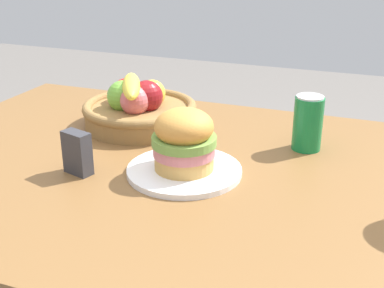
% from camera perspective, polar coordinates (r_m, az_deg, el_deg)
% --- Properties ---
extents(dining_table, '(1.40, 0.90, 0.75)m').
position_cam_1_polar(dining_table, '(1.11, 0.47, -7.63)').
color(dining_table, brown).
rests_on(dining_table, ground_plane).
extents(plate, '(0.24, 0.24, 0.01)m').
position_cam_1_polar(plate, '(1.04, -0.87, -3.01)').
color(plate, white).
rests_on(plate, dining_table).
extents(sandwich, '(0.13, 0.13, 0.13)m').
position_cam_1_polar(sandwich, '(1.02, -0.90, 0.49)').
color(sandwich, tan).
rests_on(sandwich, plate).
extents(soda_can, '(0.07, 0.07, 0.13)m').
position_cam_1_polar(soda_can, '(1.17, 12.88, 2.31)').
color(soda_can, '#147238').
rests_on(soda_can, dining_table).
extents(fruit_basket, '(0.29, 0.29, 0.14)m').
position_cam_1_polar(fruit_basket, '(1.30, -6.00, 4.09)').
color(fruit_basket, olive).
rests_on(fruit_basket, dining_table).
extents(napkin_holder, '(0.07, 0.05, 0.09)m').
position_cam_1_polar(napkin_holder, '(1.06, -12.76, -0.98)').
color(napkin_holder, '#333338').
rests_on(napkin_holder, dining_table).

